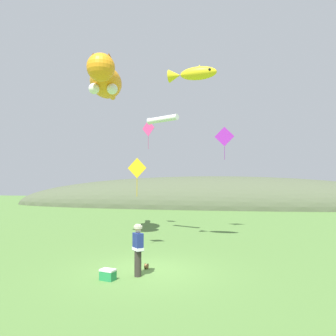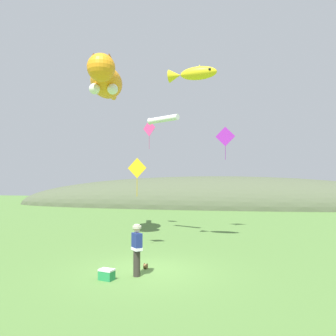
{
  "view_description": "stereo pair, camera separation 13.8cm",
  "coord_description": "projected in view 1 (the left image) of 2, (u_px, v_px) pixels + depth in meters",
  "views": [
    {
      "loc": [
        3.06,
        -11.63,
        3.23
      ],
      "look_at": [
        0.0,
        4.0,
        3.93
      ],
      "focal_mm": 35.0,
      "sensor_mm": 36.0,
      "label": 1
    },
    {
      "loc": [
        3.19,
        -11.61,
        3.23
      ],
      "look_at": [
        0.0,
        4.0,
        3.93
      ],
      "focal_mm": 35.0,
      "sensor_mm": 36.0,
      "label": 2
    }
  ],
  "objects": [
    {
      "name": "kite_diamond_pink",
      "position": [
        148.0,
        128.0,
        23.53
      ],
      "size": [
        1.04,
        0.61,
        2.09
      ],
      "color": "#E53F8C"
    },
    {
      "name": "kite_spool",
      "position": [
        146.0,
        266.0,
        12.19
      ],
      "size": [
        0.12,
        0.21,
        0.21
      ],
      "color": "olive",
      "rests_on": "ground"
    },
    {
      "name": "ground_plane",
      "position": [
        147.0,
        271.0,
        11.85
      ],
      "size": [
        120.0,
        120.0,
        0.0
      ],
      "primitive_type": "plane",
      "color": "#517A38"
    },
    {
      "name": "kite_fish_windsock",
      "position": [
        193.0,
        74.0,
        16.8
      ],
      "size": [
        2.57,
        0.97,
        0.77
      ],
      "color": "yellow"
    },
    {
      "name": "festival_attendant",
      "position": [
        138.0,
        248.0,
        11.26
      ],
      "size": [
        0.47,
        0.49,
        1.77
      ],
      "color": "#332D28",
      "rests_on": "ground"
    },
    {
      "name": "picnic_cooler",
      "position": [
        108.0,
        275.0,
        10.8
      ],
      "size": [
        0.56,
        0.44,
        0.36
      ],
      "color": "#268C4C",
      "rests_on": "ground"
    },
    {
      "name": "kite_tube_streamer",
      "position": [
        162.0,
        119.0,
        20.25
      ],
      "size": [
        2.21,
        1.43,
        0.44
      ],
      "color": "white"
    },
    {
      "name": "kite_diamond_gold",
      "position": [
        137.0,
        169.0,
        16.1
      ],
      "size": [
        1.0,
        0.17,
        1.9
      ],
      "color": "yellow"
    },
    {
      "name": "kite_diamond_violet",
      "position": [
        224.0,
        137.0,
        22.05
      ],
      "size": [
        1.33,
        0.11,
        2.23
      ],
      "color": "purple"
    },
    {
      "name": "kite_giant_cat",
      "position": [
        105.0,
        81.0,
        19.03
      ],
      "size": [
        2.65,
        6.37,
        1.97
      ],
      "color": "orange"
    },
    {
      "name": "distant_hill_ridge",
      "position": [
        209.0,
        206.0,
        43.86
      ],
      "size": [
        56.64,
        13.34,
        8.11
      ],
      "color": "#4C563D",
      "rests_on": "ground"
    }
  ]
}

